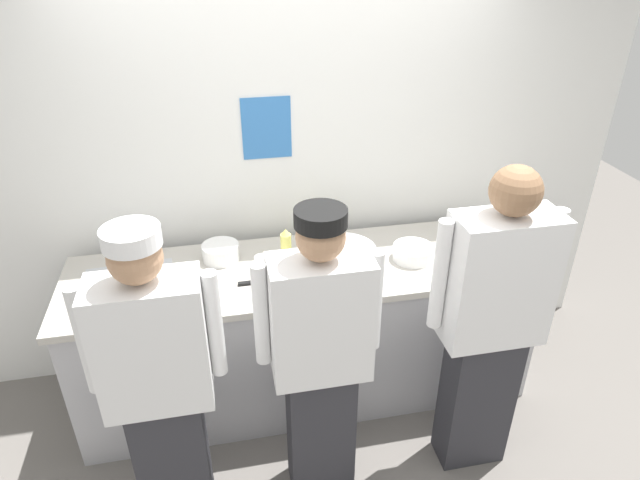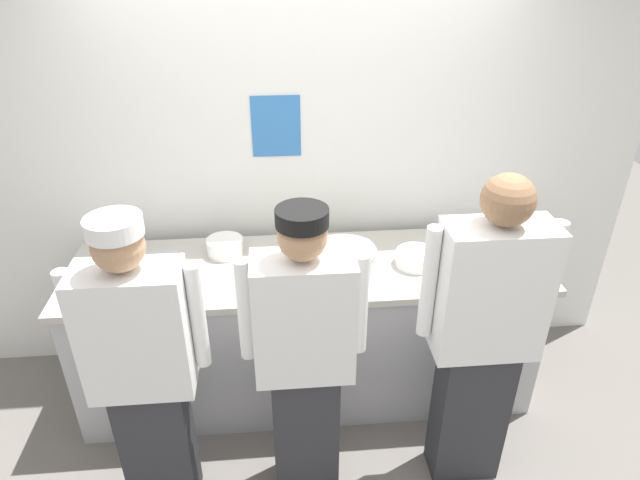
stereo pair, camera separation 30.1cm
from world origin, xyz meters
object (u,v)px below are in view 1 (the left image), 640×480
object	(u,v)px
chef_near_left	(159,383)
sheet_tray	(129,282)
squeeze_bottle_primary	(318,234)
ramekin_orange_sauce	(448,252)
ramekin_green_sauce	(196,284)
plate_stack_rear	(413,253)
chef_center	(321,355)
mixing_bowl_steel	(344,258)
ramekin_yellow_sauce	(262,260)
chefs_knife	(259,282)
ramekin_red_sauce	(359,241)
plate_stack_front	(221,252)
squeeze_bottle_secondary	(286,246)
chef_far_right	(490,322)

from	to	relation	value
chef_near_left	sheet_tray	world-z (taller)	chef_near_left
squeeze_bottle_primary	sheet_tray	bearing A→B (deg)	-169.91
sheet_tray	ramekin_orange_sauce	bearing A→B (deg)	-2.50
ramekin_orange_sauce	ramekin_green_sauce	xyz separation A→B (m)	(-1.45, -0.03, -0.00)
sheet_tray	ramekin_orange_sauce	xyz separation A→B (m)	(1.80, -0.08, 0.02)
plate_stack_rear	chef_center	bearing A→B (deg)	-136.68
mixing_bowl_steel	ramekin_yellow_sauce	size ratio (longest dim) A/B	3.88
squeeze_bottle_primary	ramekin_green_sauce	size ratio (longest dim) A/B	1.91
ramekin_yellow_sauce	chefs_knife	distance (m)	0.21
ramekin_orange_sauce	ramekin_red_sauce	bearing A→B (deg)	153.22
plate_stack_front	squeeze_bottle_secondary	xyz separation A→B (m)	(0.37, -0.10, 0.05)
plate_stack_front	mixing_bowl_steel	distance (m)	0.71
chefs_knife	mixing_bowl_steel	bearing A→B (deg)	7.80
plate_stack_rear	squeeze_bottle_primary	distance (m)	0.57
chef_near_left	sheet_tray	distance (m)	0.77
plate_stack_front	squeeze_bottle_secondary	size ratio (longest dim) A/B	1.01
squeeze_bottle_secondary	ramekin_red_sauce	size ratio (longest dim) A/B	2.62
chef_center	ramekin_yellow_sauce	world-z (taller)	chef_center
mixing_bowl_steel	chef_center	bearing A→B (deg)	-112.66
plate_stack_front	mixing_bowl_steel	bearing A→B (deg)	-18.56
plate_stack_front	squeeze_bottle_primary	xyz separation A→B (m)	(0.58, 0.03, 0.04)
plate_stack_front	plate_stack_rear	size ratio (longest dim) A/B	0.92
chef_near_left	ramekin_orange_sauce	xyz separation A→B (m)	(1.62, 0.67, 0.08)
squeeze_bottle_primary	ramekin_red_sauce	distance (m)	0.26
chef_near_left	sheet_tray	xyz separation A→B (m)	(-0.19, 0.74, 0.07)
squeeze_bottle_secondary	chefs_knife	distance (m)	0.28
sheet_tray	squeeze_bottle_secondary	distance (m)	0.88
squeeze_bottle_secondary	ramekin_red_sauce	xyz separation A→B (m)	(0.46, 0.10, -0.08)
ramekin_red_sauce	chef_near_left	bearing A→B (deg)	-141.67
squeeze_bottle_primary	ramekin_orange_sauce	bearing A→B (deg)	-20.50
chef_far_right	sheet_tray	xyz separation A→B (m)	(-1.77, 0.70, 0.02)
chef_far_right	ramekin_yellow_sauce	world-z (taller)	chef_far_right
plate_stack_rear	chefs_knife	bearing A→B (deg)	-175.30
chef_near_left	squeeze_bottle_primary	xyz separation A→B (m)	(0.89, 0.94, 0.14)
chef_center	chef_far_right	world-z (taller)	chef_far_right
chef_center	chef_far_right	distance (m)	0.86
chef_far_right	plate_stack_front	bearing A→B (deg)	146.01
plate_stack_rear	chef_near_left	bearing A→B (deg)	-154.12
plate_stack_front	chefs_knife	xyz separation A→B (m)	(0.19, -0.29, -0.04)
mixing_bowl_steel	plate_stack_rear	bearing A→B (deg)	1.01
chef_near_left	chef_center	xyz separation A→B (m)	(0.73, 0.04, -0.01)
squeeze_bottle_secondary	ramekin_orange_sauce	bearing A→B (deg)	-8.33
plate_stack_front	chefs_knife	size ratio (longest dim) A/B	0.78
ramekin_yellow_sauce	squeeze_bottle_primary	bearing A→B (deg)	20.22
squeeze_bottle_primary	mixing_bowl_steel	bearing A→B (deg)	-69.55
mixing_bowl_steel	chefs_knife	world-z (taller)	mixing_bowl_steel
ramekin_yellow_sauce	ramekin_green_sauce	bearing A→B (deg)	-154.62
chef_center	ramekin_red_sauce	xyz separation A→B (m)	(0.42, 0.86, 0.09)
chef_center	chef_far_right	size ratio (longest dim) A/B	0.93
squeeze_bottle_primary	chefs_knife	bearing A→B (deg)	-139.98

